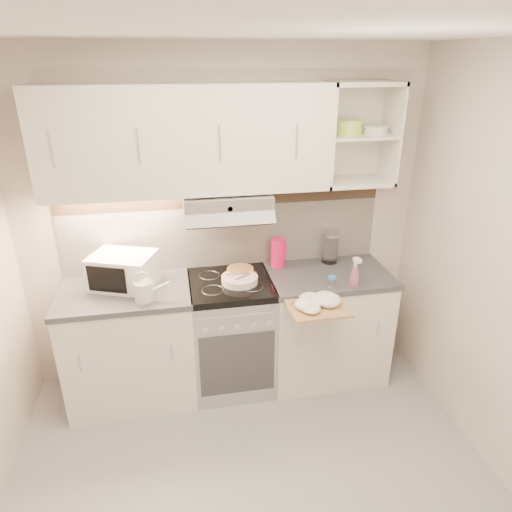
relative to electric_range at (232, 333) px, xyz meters
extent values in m
plane|color=gray|center=(0.00, -1.10, -0.45)|extent=(3.00, 3.00, 0.00)
cube|color=beige|center=(0.00, 0.30, 0.80)|extent=(3.00, 0.04, 2.50)
cube|color=white|center=(0.00, -1.10, 2.05)|extent=(3.00, 2.80, 0.04)
cube|color=silver|center=(0.00, 0.29, 0.77)|extent=(2.40, 0.02, 0.64)
cube|color=#36281D|center=(0.00, 0.28, 0.97)|extent=(2.40, 0.01, 0.08)
cube|color=silver|center=(-0.25, 0.13, 1.45)|extent=(1.90, 0.34, 0.70)
cube|color=silver|center=(0.95, 0.13, 1.45)|extent=(0.50, 0.34, 0.70)
cylinder|color=#A5D250|center=(0.87, 0.13, 1.50)|extent=(0.19, 0.19, 0.10)
cylinder|color=silver|center=(1.07, 0.13, 1.48)|extent=(0.18, 0.18, 0.06)
cube|color=#B7B7BC|center=(0.00, 0.10, 1.03)|extent=(0.60, 0.40, 0.12)
cube|color=silver|center=(-0.75, 0.00, -0.02)|extent=(0.90, 0.60, 0.86)
cube|color=#47474C|center=(-0.75, 0.00, 0.43)|extent=(0.92, 0.62, 0.04)
cube|color=silver|center=(0.75, 0.00, -0.02)|extent=(0.90, 0.60, 0.86)
cube|color=#47474C|center=(0.75, 0.00, 0.43)|extent=(0.92, 0.62, 0.04)
cube|color=#B7B7BC|center=(0.00, 0.00, -0.03)|extent=(0.60, 0.58, 0.85)
cube|color=black|center=(0.00, 0.00, 0.42)|extent=(0.60, 0.60, 0.05)
cube|color=white|center=(-0.74, 0.07, 0.57)|extent=(0.51, 0.45, 0.24)
cube|color=black|center=(-0.74, -0.09, 0.57)|extent=(0.26, 0.12, 0.18)
cylinder|color=silver|center=(-0.60, -0.17, 0.52)|extent=(0.13, 0.13, 0.14)
cone|color=silver|center=(-0.51, -0.18, 0.54)|extent=(0.18, 0.05, 0.11)
torus|color=silver|center=(-0.60, -0.17, 0.60)|extent=(0.11, 0.02, 0.11)
cylinder|color=silver|center=(0.06, -0.03, 0.46)|extent=(0.26, 0.26, 0.02)
cylinder|color=silver|center=(0.06, -0.03, 0.47)|extent=(0.26, 0.26, 0.02)
cylinder|color=silver|center=(0.06, -0.03, 0.49)|extent=(0.26, 0.26, 0.02)
cube|color=silver|center=(0.06, -0.03, 0.50)|extent=(0.17, 0.04, 0.01)
cylinder|color=#946235|center=(0.09, 0.10, 0.47)|extent=(0.20, 0.20, 0.05)
cylinder|color=#E71454|center=(0.40, 0.19, 0.56)|extent=(0.11, 0.11, 0.22)
cube|color=#E71454|center=(0.45, 0.18, 0.59)|extent=(0.02, 0.03, 0.09)
cylinder|color=white|center=(0.82, 0.19, 0.56)|extent=(0.12, 0.12, 0.22)
cylinder|color=#B7B7BC|center=(0.82, 0.19, 0.68)|extent=(0.13, 0.13, 0.02)
cylinder|color=white|center=(0.69, -0.22, 0.48)|extent=(0.05, 0.05, 0.06)
cylinder|color=#287ACC|center=(0.69, -0.22, 0.52)|extent=(0.05, 0.05, 0.02)
cone|color=#FF99C7|center=(0.86, -0.22, 0.52)|extent=(0.09, 0.09, 0.14)
cube|color=tan|center=(0.52, -0.42, 0.42)|extent=(0.40, 0.36, 0.02)
camera|label=1|loc=(-0.37, -2.95, 1.95)|focal=32.00mm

